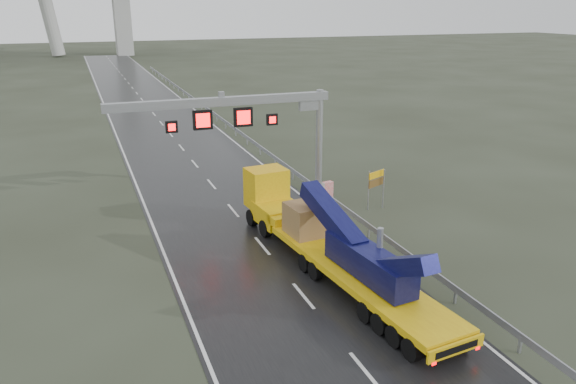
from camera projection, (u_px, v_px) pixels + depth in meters
name	position (u px, v px, depth m)	size (l,w,h in m)	color
ground	(342.00, 343.00, 22.19)	(400.00, 400.00, 0.00)	#2C2F21
road	(171.00, 134.00, 57.64)	(11.00, 200.00, 0.02)	black
guardrail	(257.00, 145.00, 50.61)	(0.20, 140.00, 1.40)	#92949A
sign_gantry	(253.00, 118.00, 37.06)	(14.90, 1.20, 7.42)	#AEAFAA
heavy_haul_truck	(318.00, 232.00, 28.84)	(4.35, 17.58, 4.09)	yellow
exit_sign_pair	(376.00, 182.00, 36.16)	(1.43, 0.68, 2.63)	#9EA0A7
striped_barrier	(327.00, 190.00, 38.47)	(0.72, 0.39, 1.21)	red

